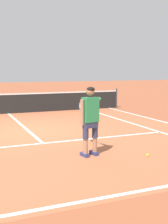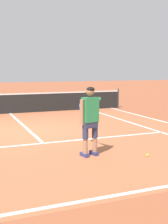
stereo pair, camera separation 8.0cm
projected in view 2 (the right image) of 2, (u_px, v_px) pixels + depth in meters
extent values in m
plane|color=#9E5133|center=(29.00, 131.00, 10.48)|extent=(80.00, 80.00, 0.00)
cube|color=#B2603D|center=(34.00, 135.00, 9.80)|extent=(10.98, 10.82, 0.00)
cube|color=white|center=(104.00, 197.00, 5.02)|extent=(10.98, 0.10, 0.01)
cube|color=white|center=(43.00, 143.00, 8.71)|extent=(8.23, 0.10, 0.01)
cube|color=white|center=(22.00, 125.00, 11.64)|extent=(0.10, 6.40, 0.01)
cube|color=white|center=(142.00, 126.00, 11.34)|extent=(0.10, 10.42, 0.01)
cylinder|color=#333338|center=(118.00, 98.00, 16.72)|extent=(0.08, 0.08, 1.07)
cube|color=black|center=(10.00, 104.00, 14.51)|extent=(11.84, 0.02, 0.91)
cube|color=white|center=(9.00, 94.00, 14.44)|extent=(11.84, 0.03, 0.06)
cube|color=navy|center=(84.00, 155.00, 7.39)|extent=(0.16, 0.30, 0.09)
cube|color=navy|center=(94.00, 153.00, 7.54)|extent=(0.16, 0.30, 0.09)
cylinder|color=#A37556|center=(85.00, 146.00, 7.32)|extent=(0.11, 0.11, 0.36)
cylinder|color=#2D3351|center=(85.00, 131.00, 7.27)|extent=(0.14, 0.14, 0.41)
cylinder|color=#A37556|center=(95.00, 145.00, 7.47)|extent=(0.11, 0.11, 0.36)
cylinder|color=#2D3351|center=(95.00, 129.00, 7.42)|extent=(0.14, 0.14, 0.41)
cube|color=#2D3351|center=(90.00, 123.00, 7.32)|extent=(0.37, 0.26, 0.20)
cube|color=#28844C|center=(90.00, 110.00, 7.27)|extent=(0.42, 0.29, 0.60)
cylinder|color=#A37556|center=(82.00, 112.00, 7.15)|extent=(0.09, 0.09, 0.62)
cylinder|color=#28844C|center=(97.00, 103.00, 7.47)|extent=(0.14, 0.27, 0.29)
cylinder|color=#A37556|center=(93.00, 107.00, 7.68)|extent=(0.13, 0.30, 0.14)
sphere|color=#A37556|center=(90.00, 91.00, 7.22)|extent=(0.21, 0.21, 0.21)
ellipsoid|color=black|center=(91.00, 89.00, 7.19)|extent=(0.23, 0.23, 0.12)
cylinder|color=#232326|center=(89.00, 107.00, 7.88)|extent=(0.07, 0.20, 0.03)
cylinder|color=#1E479E|center=(86.00, 107.00, 8.00)|extent=(0.04, 0.10, 0.02)
torus|color=#1E479E|center=(82.00, 106.00, 8.16)|extent=(0.08, 0.30, 0.30)
cylinder|color=silver|center=(82.00, 106.00, 8.16)|extent=(0.05, 0.24, 0.25)
sphere|color=#CCE02D|center=(148.00, 155.00, 7.40)|extent=(0.07, 0.07, 0.07)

